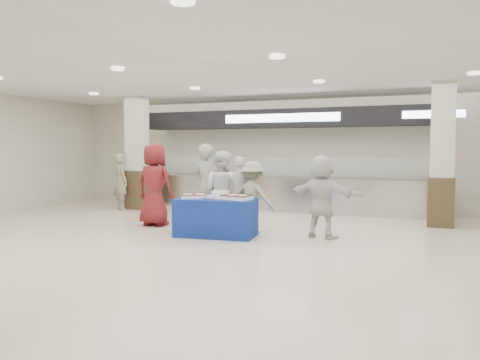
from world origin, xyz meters
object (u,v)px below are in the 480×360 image
at_px(sheet_cake_left, 194,196).
at_px(civilian_maroon, 155,185).
at_px(chef_tall, 222,191).
at_px(soldier_bg, 121,182).
at_px(display_table, 216,217).
at_px(soldier_b, 253,197).
at_px(sheet_cake_right, 237,197).
at_px(chef_short, 239,194).
at_px(civilian_white, 322,196).
at_px(soldier_a, 207,187).
at_px(cupcake_tray, 215,197).

distance_m(sheet_cake_left, civilian_maroon, 1.54).
height_order(civilian_maroon, chef_tall, civilian_maroon).
bearing_deg(soldier_bg, display_table, -179.81).
bearing_deg(civilian_maroon, soldier_b, -176.49).
relative_size(display_table, sheet_cake_right, 2.63).
bearing_deg(display_table, soldier_bg, 142.00).
bearing_deg(soldier_b, chef_short, -2.80).
height_order(sheet_cake_left, civilian_white, civilian_white).
xyz_separation_m(chef_short, soldier_b, (0.33, -0.08, -0.05)).
xyz_separation_m(soldier_a, soldier_b, (1.04, 0.00, -0.18)).
height_order(display_table, civilian_white, civilian_white).
bearing_deg(chef_short, sheet_cake_right, 107.78).
distance_m(sheet_cake_right, civilian_white, 1.66).
height_order(chef_tall, soldier_bg, chef_tall).
bearing_deg(chef_short, sheet_cake_left, 49.28).
relative_size(soldier_a, civilian_white, 1.13).
bearing_deg(cupcake_tray, chef_tall, 103.63).
relative_size(sheet_cake_right, civilian_maroon, 0.32).
bearing_deg(civilian_white, soldier_bg, -2.57).
height_order(sheet_cake_right, soldier_b, soldier_b).
bearing_deg(chef_tall, display_table, 114.87).
bearing_deg(soldier_a, civilian_maroon, 22.14).
height_order(cupcake_tray, soldier_b, soldier_b).
bearing_deg(cupcake_tray, sheet_cake_right, 9.24).
distance_m(cupcake_tray, soldier_a, 0.86).
distance_m(sheet_cake_left, civilian_white, 2.53).
bearing_deg(soldier_a, chef_short, -151.56).
bearing_deg(cupcake_tray, sheet_cake_left, -177.60).
bearing_deg(soldier_b, sheet_cake_left, 46.18).
xyz_separation_m(cupcake_tray, civilian_white, (1.98, 0.69, 0.03)).
bearing_deg(cupcake_tray, chef_short, 74.82).
xyz_separation_m(soldier_a, soldier_bg, (-3.62, 1.90, -0.12)).
relative_size(civilian_maroon, soldier_a, 1.01).
relative_size(sheet_cake_left, chef_short, 0.37).
xyz_separation_m(display_table, chef_short, (0.21, 0.72, 0.41)).
distance_m(sheet_cake_right, chef_tall, 0.90).
distance_m(sheet_cake_right, chef_short, 0.73).
bearing_deg(sheet_cake_left, civilian_white, 16.23).
relative_size(cupcake_tray, chef_short, 0.30).
xyz_separation_m(sheet_cake_right, soldier_a, (-0.94, 0.62, 0.11)).
distance_m(display_table, soldier_b, 0.91).
bearing_deg(cupcake_tray, soldier_b, 52.00).
relative_size(sheet_cake_left, civilian_white, 0.36).
bearing_deg(chef_short, chef_tall, 5.80).
bearing_deg(soldier_a, soldier_b, -157.86).
xyz_separation_m(sheet_cake_right, civilian_white, (1.54, 0.62, 0.01)).
relative_size(sheet_cake_right, civilian_white, 0.36).
distance_m(sheet_cake_left, sheet_cake_right, 0.90).
bearing_deg(sheet_cake_right, chef_tall, 133.47).
bearing_deg(sheet_cake_left, civilian_maroon, 152.57).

